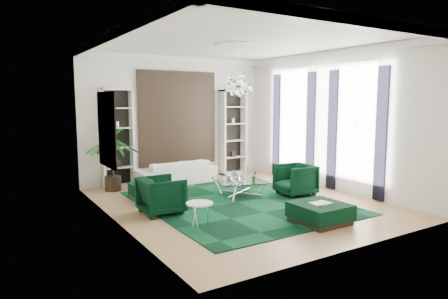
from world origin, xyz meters
TOP-DOWN VIEW (x-y plane):
  - floor at (0.00, 0.00)m, footprint 6.00×7.00m
  - ceiling at (0.00, 0.00)m, footprint 6.00×7.00m
  - wall_back at (0.00, 3.51)m, footprint 6.00×0.02m
  - wall_front at (0.00, -3.51)m, footprint 6.00×0.02m
  - wall_left at (-3.01, 0.00)m, footprint 0.02×7.00m
  - wall_right at (3.01, 0.00)m, footprint 0.02×7.00m
  - crown_molding at (0.00, 0.00)m, footprint 6.00×7.00m
  - ceiling_medallion at (0.00, 0.30)m, footprint 0.90×0.90m
  - tapestry at (0.00, 3.46)m, footprint 2.50×0.06m
  - shelving_left at (-1.95, 3.31)m, footprint 0.90×0.38m
  - shelving_right at (1.95, 3.31)m, footprint 0.90×0.38m
  - painting at (-2.97, 0.60)m, footprint 0.04×1.30m
  - window_near at (2.99, -0.90)m, footprint 0.03×1.10m
  - curtain_near_a at (2.96, -1.68)m, footprint 0.07×0.30m
  - curtain_near_b at (2.96, -0.12)m, footprint 0.07×0.30m
  - window_far at (2.99, 1.50)m, footprint 0.03×1.10m
  - curtain_far_a at (2.96, 0.72)m, footprint 0.07×0.30m
  - curtain_far_b at (2.96, 2.28)m, footprint 0.07×0.30m
  - rug at (-0.06, 0.00)m, footprint 4.20×5.00m
  - sofa at (-0.42, 2.80)m, footprint 2.44×1.06m
  - armchair_left at (-1.98, 0.14)m, footprint 0.90×0.87m
  - armchair_right at (1.68, -0.09)m, footprint 0.99×0.96m
  - coffee_table at (0.38, 0.61)m, footprint 1.47×1.47m
  - ottoman_side at (-1.71, 1.41)m, footprint 0.90×0.90m
  - ottoman_front at (0.49, -2.17)m, footprint 1.01×1.01m
  - book at (0.49, -2.17)m, footprint 0.42×0.28m
  - side_table at (-1.75, -1.20)m, footprint 0.68×0.68m
  - palm at (-2.23, 2.91)m, footprint 1.61×1.61m
  - chandelier at (0.18, 0.32)m, footprint 1.01×1.01m
  - table_plant at (0.68, 0.36)m, footprint 0.15×0.13m

SIDE VIEW (x-z plane):
  - floor at x=0.00m, z-range -0.02..0.00m
  - rug at x=-0.06m, z-range 0.00..0.02m
  - ottoman_side at x=-1.71m, z-range 0.00..0.40m
  - ottoman_front at x=0.49m, z-range 0.00..0.40m
  - coffee_table at x=0.38m, z-range 0.00..0.41m
  - side_table at x=-1.75m, z-range 0.00..0.50m
  - sofa at x=-0.42m, z-range 0.00..0.70m
  - armchair_left at x=-1.98m, z-range 0.00..0.81m
  - armchair_right at x=1.68m, z-range 0.00..0.81m
  - book at x=0.49m, z-range 0.40..0.43m
  - table_plant at x=0.68m, z-range 0.41..0.65m
  - palm at x=-2.23m, z-range 0.00..2.40m
  - shelving_left at x=-1.95m, z-range 0.00..2.80m
  - shelving_right at x=1.95m, z-range 0.00..2.80m
  - curtain_near_a at x=2.96m, z-range 0.02..3.27m
  - curtain_near_b at x=2.96m, z-range 0.02..3.27m
  - curtain_far_a at x=2.96m, z-range 0.02..3.27m
  - curtain_far_b at x=2.96m, z-range 0.02..3.27m
  - painting at x=-2.97m, z-range 1.05..2.65m
  - wall_back at x=0.00m, z-range 0.00..3.80m
  - wall_front at x=0.00m, z-range 0.00..3.80m
  - wall_left at x=-3.01m, z-range 0.00..3.80m
  - wall_right at x=3.01m, z-range 0.00..3.80m
  - tapestry at x=0.00m, z-range 0.50..3.30m
  - window_near at x=2.99m, z-range 0.45..3.35m
  - window_far at x=2.99m, z-range 0.45..3.35m
  - chandelier at x=0.18m, z-range 2.49..3.21m
  - crown_molding at x=0.00m, z-range 3.61..3.79m
  - ceiling_medallion at x=0.00m, z-range 3.75..3.79m
  - ceiling at x=0.00m, z-range 3.80..3.82m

